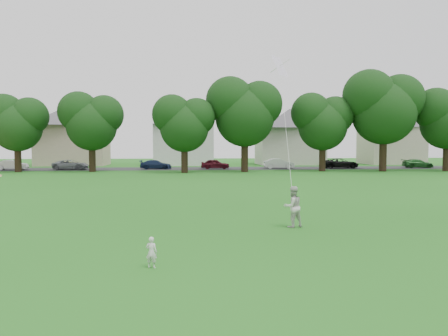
{
  "coord_description": "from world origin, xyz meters",
  "views": [
    {
      "loc": [
        0.31,
        -13.13,
        3.15
      ],
      "look_at": [
        1.64,
        2.0,
        2.3
      ],
      "focal_mm": 35.0,
      "sensor_mm": 36.0,
      "label": 1
    }
  ],
  "objects": [
    {
      "name": "older_boy",
      "position": [
        4.31,
        2.87,
        0.78
      ],
      "size": [
        0.91,
        0.8,
        1.56
      ],
      "primitive_type": "imported",
      "rotation": [
        0.0,
        0.0,
        3.47
      ],
      "color": "beige",
      "rests_on": "ground"
    },
    {
      "name": "house_row",
      "position": [
        -0.2,
        52.0,
        5.34
      ],
      "size": [
        76.19,
        13.79,
        10.62
      ],
      "color": "silver",
      "rests_on": "ground"
    },
    {
      "name": "street",
      "position": [
        0.0,
        42.0,
        0.01
      ],
      "size": [
        90.0,
        7.0,
        0.01
      ],
      "primitive_type": "cube",
      "color": "#2D2D30",
      "rests_on": "ground"
    },
    {
      "name": "tree_row",
      "position": [
        4.86,
        35.49,
        6.5
      ],
      "size": [
        79.59,
        8.55,
        11.79
      ],
      "color": "black",
      "rests_on": "ground"
    },
    {
      "name": "ground",
      "position": [
        0.0,
        0.0,
        0.0
      ],
      "size": [
        160.0,
        160.0,
        0.0
      ],
      "primitive_type": "plane",
      "color": "#1A5C15",
      "rests_on": "ground"
    },
    {
      "name": "toddler",
      "position": [
        -0.57,
        -2.1,
        0.4
      ],
      "size": [
        0.33,
        0.26,
        0.8
      ],
      "primitive_type": "imported",
      "rotation": [
        0.0,
        0.0,
        2.87
      ],
      "color": "silver",
      "rests_on": "ground"
    },
    {
      "name": "kite",
      "position": [
        4.46,
        4.81,
        3.91
      ],
      "size": [
        1.05,
        2.5,
        6.81
      ],
      "color": "white",
      "rests_on": "ground"
    },
    {
      "name": "parked_cars",
      "position": [
        1.72,
        41.0,
        0.61
      ],
      "size": [
        64.74,
        2.39,
        1.27
      ],
      "color": "black",
      "rests_on": "ground"
    }
  ]
}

